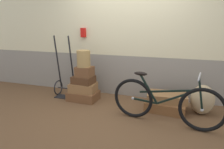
# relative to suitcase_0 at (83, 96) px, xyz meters

# --- Properties ---
(ground) EXTENTS (9.62, 5.20, 0.06)m
(ground) POSITION_rel_suitcase_0_xyz_m (0.81, -0.21, -0.12)
(ground) COLOR brown
(station_building) EXTENTS (7.62, 0.74, 2.80)m
(station_building) POSITION_rel_suitcase_0_xyz_m (0.83, 0.64, 1.30)
(station_building) COLOR gray
(station_building) RESTS_ON ground
(suitcase_0) EXTENTS (0.61, 0.45, 0.18)m
(suitcase_0) POSITION_rel_suitcase_0_xyz_m (0.00, 0.00, 0.00)
(suitcase_0) COLOR brown
(suitcase_0) RESTS_ON ground
(suitcase_1) EXTENTS (0.54, 0.43, 0.18)m
(suitcase_1) POSITION_rel_suitcase_0_xyz_m (-0.00, 0.01, 0.18)
(suitcase_1) COLOR olive
(suitcase_1) RESTS_ON suitcase_0
(suitcase_2) EXTENTS (0.44, 0.37, 0.15)m
(suitcase_2) POSITION_rel_suitcase_0_xyz_m (0.01, 0.01, 0.35)
(suitcase_2) COLOR #4C2D19
(suitcase_2) RESTS_ON suitcase_1
(suitcase_3) EXTENTS (0.34, 0.29, 0.20)m
(suitcase_3) POSITION_rel_suitcase_0_xyz_m (0.05, 0.01, 0.52)
(suitcase_3) COLOR brown
(suitcase_3) RESTS_ON suitcase_2
(suitcase_4) EXTENTS (0.74, 0.52, 0.18)m
(suitcase_4) POSITION_rel_suitcase_0_xyz_m (1.68, -0.03, -0.00)
(suitcase_4) COLOR brown
(suitcase_4) RESTS_ON ground
(suitcase_5) EXTENTS (0.73, 0.47, 0.15)m
(suitcase_5) POSITION_rel_suitcase_0_xyz_m (1.69, 0.01, 0.16)
(suitcase_5) COLOR olive
(suitcase_5) RESTS_ON suitcase_4
(wicker_basket) EXTENTS (0.27, 0.27, 0.33)m
(wicker_basket) POSITION_rel_suitcase_0_xyz_m (0.03, 0.00, 0.79)
(wicker_basket) COLOR #A8844C
(wicker_basket) RESTS_ON suitcase_3
(luggage_trolley) EXTENTS (0.42, 0.38, 1.32)m
(luggage_trolley) POSITION_rel_suitcase_0_xyz_m (-0.48, 0.11, 0.20)
(luggage_trolley) COLOR black
(luggage_trolley) RESTS_ON ground
(burlap_sack) EXTENTS (0.40, 0.34, 0.53)m
(burlap_sack) POSITION_rel_suitcase_0_xyz_m (2.29, 0.05, 0.17)
(burlap_sack) COLOR tan
(burlap_sack) RESTS_ON ground
(bicycle) EXTENTS (1.74, 0.46, 0.85)m
(bicycle) POSITION_rel_suitcase_0_xyz_m (1.68, -0.53, 0.27)
(bicycle) COLOR black
(bicycle) RESTS_ON ground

